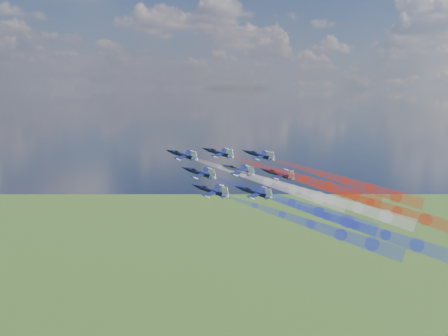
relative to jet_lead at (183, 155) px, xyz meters
name	(u,v)px	position (x,y,z in m)	size (l,w,h in m)	color
jet_lead	(183,155)	(0.00, 0.00, 0.00)	(10.30, 12.87, 3.43)	black
trail_lead	(268,182)	(20.04, -22.94, -7.13)	(4.29, 51.20, 4.29)	white
jet_inner_left	(200,173)	(0.75, -13.04, -4.36)	(10.30, 12.87, 3.43)	black
trail_inner_left	(292,203)	(20.80, -35.98, -11.49)	(4.29, 51.20, 4.29)	#1923D8
jet_inner_right	(219,153)	(13.14, -0.89, 0.15)	(10.30, 12.87, 3.43)	black
trail_inner_right	(304,179)	(33.18, -23.82, -6.98)	(4.29, 51.20, 4.29)	red
jet_outer_left	(211,191)	(-0.76, -25.25, -7.89)	(10.30, 12.87, 3.43)	black
trail_outer_left	(311,224)	(19.28, -48.18, -15.02)	(4.29, 51.20, 4.29)	#1923D8
jet_center_third	(238,170)	(13.83, -14.56, -4.14)	(10.30, 12.87, 3.43)	black
trail_center_third	(330,199)	(33.87, -37.49, -11.26)	(4.29, 51.20, 4.29)	white
jet_outer_right	(259,155)	(27.52, -4.30, -1.09)	(10.30, 12.87, 3.43)	black
trail_outer_right	(345,181)	(47.56, -27.23, -8.21)	(4.29, 51.20, 4.29)	red
jet_rear_left	(255,193)	(12.40, -28.29, -8.98)	(10.30, 12.87, 3.43)	black
trail_rear_left	(356,225)	(32.44, -51.22, -16.11)	(4.29, 51.20, 4.29)	#1923D8
jet_rear_right	(278,174)	(28.05, -16.38, -6.10)	(10.30, 12.87, 3.43)	black
trail_rear_right	(370,202)	(48.09, -39.32, -13.23)	(4.29, 51.20, 4.29)	red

